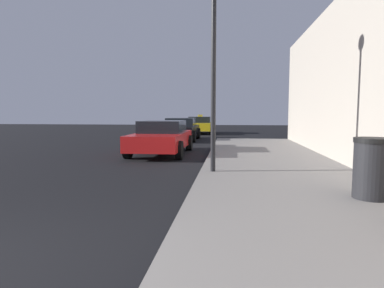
% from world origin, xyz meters
% --- Properties ---
extents(trash_bin, '(0.61, 0.61, 1.02)m').
position_xyz_m(trash_bin, '(5.08, 3.21, 0.66)').
color(trash_bin, black).
rests_on(trash_bin, sidewalk).
extents(street_lamp, '(0.36, 0.36, 4.51)m').
position_xyz_m(street_lamp, '(2.32, 5.49, 3.22)').
color(street_lamp, black).
rests_on(street_lamp, sidewalk).
extents(car_red, '(2.01, 4.28, 1.27)m').
position_xyz_m(car_red, '(0.13, 9.85, 0.65)').
color(car_red, red).
rests_on(car_red, ground_plane).
extents(car_black, '(1.98, 4.11, 1.27)m').
position_xyz_m(car_black, '(-0.09, 16.28, 0.65)').
color(car_black, black).
rests_on(car_black, ground_plane).
extents(car_yellow, '(2.04, 4.10, 1.43)m').
position_xyz_m(car_yellow, '(0.43, 22.52, 0.65)').
color(car_yellow, yellow).
rests_on(car_yellow, ground_plane).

